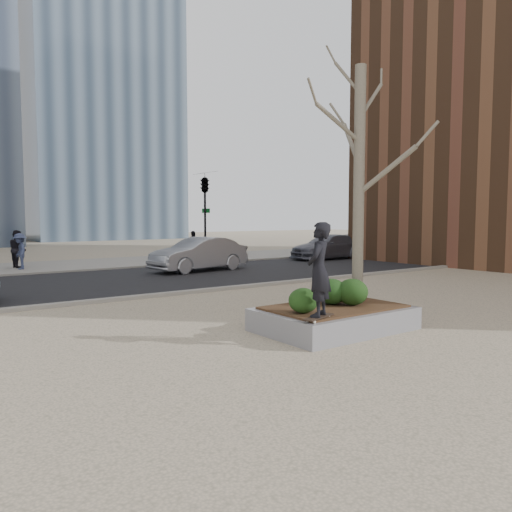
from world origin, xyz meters
TOP-DOWN VIEW (x-y plane):
  - ground at (0.00, 0.00)m, footprint 120.00×120.00m
  - street at (0.00, 10.00)m, footprint 60.00×8.00m
  - far_sidewalk at (0.00, 17.00)m, footprint 60.00×6.00m
  - planter at (1.00, 0.00)m, footprint 3.00×2.00m
  - planter_mulch at (1.00, 0.00)m, footprint 2.70×1.70m
  - sycamore_tree at (2.00, 0.30)m, footprint 2.80×2.80m
  - shrub_left at (-0.00, -0.20)m, footprint 0.56×0.56m
  - shrub_middle at (1.09, 0.17)m, footprint 0.62×0.62m
  - shrub_right at (1.36, -0.15)m, footprint 0.64×0.64m
  - skateboard at (-0.10, -0.72)m, footprint 0.80×0.42m
  - skateboarder at (-0.10, -0.72)m, footprint 0.73×0.66m
  - car_silver at (4.22, 11.22)m, footprint 4.45×2.09m
  - car_third at (12.84, 12.38)m, footprint 4.53×1.84m
  - pedestrian_a at (-1.69, 17.17)m, footprint 0.77×0.92m
  - pedestrian_b at (-1.77, 16.25)m, footprint 0.60×1.03m
  - pedestrian_c at (6.22, 15.30)m, footprint 0.93×0.42m
  - traffic_light_far at (6.50, 14.60)m, footprint 0.60×2.48m

SIDE VIEW (x-z plane):
  - ground at x=0.00m, z-range 0.00..0.00m
  - street at x=0.00m, z-range 0.00..0.02m
  - far_sidewalk at x=0.00m, z-range 0.00..0.02m
  - planter at x=1.00m, z-range 0.00..0.45m
  - planter_mulch at x=1.00m, z-range 0.45..0.49m
  - skateboard at x=-0.10m, z-range 0.45..0.53m
  - car_third at x=12.84m, z-range 0.02..1.33m
  - car_silver at x=4.22m, z-range 0.02..1.43m
  - shrub_left at x=0.00m, z-range 0.49..0.96m
  - shrub_middle at x=1.09m, z-range 0.49..1.02m
  - shrub_right at x=1.36m, z-range 0.49..1.03m
  - pedestrian_c at x=6.22m, z-range 0.02..1.59m
  - pedestrian_b at x=-1.77m, z-range 0.02..1.59m
  - pedestrian_a at x=-1.69m, z-range 0.02..1.71m
  - skateboarder at x=-0.10m, z-range 0.52..2.20m
  - traffic_light_far at x=6.50m, z-range 0.00..4.50m
  - sycamore_tree at x=2.00m, z-range 0.49..7.09m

